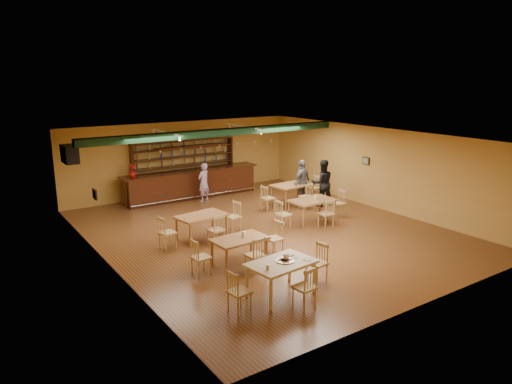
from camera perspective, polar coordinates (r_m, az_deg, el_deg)
floor at (r=15.19m, az=1.15°, el=-4.69°), size 12.00×12.00×0.00m
ceiling_beam at (r=16.88m, az=-4.32°, el=7.16°), size 10.00×0.30×0.25m
track_rail_left at (r=16.61m, az=-10.80°, el=7.08°), size 0.05×2.50×0.05m
track_rail_right at (r=18.10m, az=-1.40°, el=7.87°), size 0.05×2.50×0.05m
ac_unit at (r=16.53m, az=-21.43°, el=4.27°), size 0.34×0.70×0.48m
picture_left at (r=13.56m, az=-18.82°, el=-0.25°), size 0.04×0.34×0.28m
picture_right at (r=18.34m, az=13.08°, el=3.68°), size 0.04×0.34×0.28m
bar_counter at (r=19.31m, az=-7.74°, el=0.98°), size 5.77×0.85×1.13m
back_bar_hutch at (r=19.75m, az=-8.61°, el=2.94°), size 4.46×0.40×2.28m
poinsettia at (r=18.23m, az=-14.68°, el=2.51°), size 0.36×0.36×0.51m
dining_table_a at (r=14.47m, az=-6.51°, el=-4.18°), size 1.59×1.07×0.75m
dining_table_b at (r=18.19m, az=4.37°, el=-0.28°), size 1.68×1.12×0.80m
dining_table_c at (r=12.53m, az=-1.99°, el=-7.09°), size 1.46×0.92×0.71m
dining_table_d at (r=16.14m, az=6.72°, el=-2.24°), size 1.53×0.92×0.77m
near_table at (r=10.82m, az=3.01°, el=-10.36°), size 1.59×1.12×0.80m
pizza_tray at (r=10.72m, az=3.50°, el=-8.25°), size 0.54×0.54×0.01m
parmesan_shaker at (r=10.26m, az=1.43°, el=-8.99°), size 0.08×0.08×0.11m
napkin_stack at (r=11.03m, az=3.93°, el=-7.57°), size 0.21×0.17×0.03m
pizza_server at (r=10.85m, az=4.00°, el=-7.93°), size 0.33×0.21×0.00m
side_plate at (r=10.85m, az=6.21°, el=-8.04°), size 0.24×0.24×0.01m
patron_bar at (r=18.60m, az=-6.32°, el=1.16°), size 0.65×0.55×1.53m
patron_right_a at (r=17.99m, az=7.97°, el=1.07°), size 1.05×0.95×1.78m
patron_right_b at (r=18.25m, az=5.55°, el=1.23°), size 1.09×0.75×1.71m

